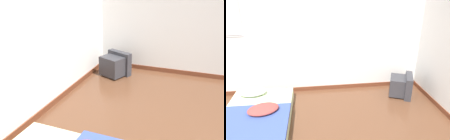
{
  "view_description": "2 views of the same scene",
  "coord_description": "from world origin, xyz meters",
  "views": [
    {
      "loc": [
        -1.93,
        0.39,
        1.92
      ],
      "look_at": [
        1.02,
        1.5,
        0.69
      ],
      "focal_mm": 40.0,
      "sensor_mm": 36.0,
      "label": 1
    },
    {
      "loc": [
        0.57,
        -1.93,
        2.3
      ],
      "look_at": [
        1.04,
        1.55,
        0.83
      ],
      "focal_mm": 35.0,
      "sensor_mm": 36.0,
      "label": 2
    }
  ],
  "objects": [
    {
      "name": "wall_back",
      "position": [
        -0.01,
        2.49,
        1.29
      ],
      "size": [
        8.35,
        0.08,
        2.6
      ],
      "color": "silver",
      "rests_on": "ground_plane"
    },
    {
      "name": "mattress_bed",
      "position": [
        -0.39,
        1.35,
        0.14
      ],
      "size": [
        1.17,
        1.75,
        0.35
      ],
      "color": "beige",
      "rests_on": "ground_plane"
    },
    {
      "name": "crt_tv",
      "position": [
        2.46,
        1.98,
        0.22
      ],
      "size": [
        0.59,
        0.62,
        0.47
      ],
      "color": "#333338",
      "rests_on": "ground_plane"
    }
  ]
}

